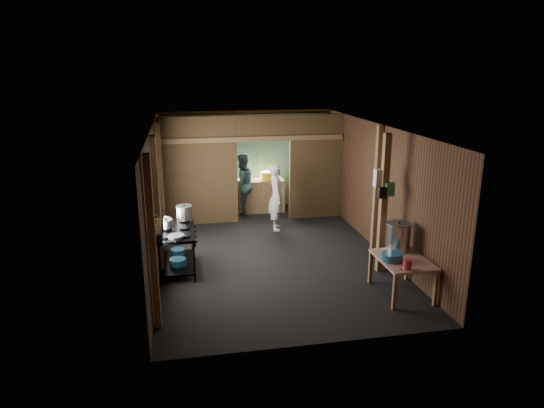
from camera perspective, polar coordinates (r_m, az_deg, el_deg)
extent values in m
cube|color=black|center=(10.08, -0.21, -5.71)|extent=(4.50, 7.00, 0.00)
cube|color=#302C29|center=(9.43, -0.23, 9.13)|extent=(4.50, 7.00, 0.00)
cube|color=#4A321D|center=(13.04, -3.06, 5.27)|extent=(4.50, 0.00, 2.60)
cube|color=#4A321D|center=(6.43, 5.56, -6.28)|extent=(4.50, 0.00, 2.60)
cube|color=#4A321D|center=(9.53, -13.64, 0.78)|extent=(0.00, 7.00, 2.60)
cube|color=#4A321D|center=(10.31, 12.17, 2.02)|extent=(0.00, 7.00, 2.60)
cube|color=brown|center=(11.66, -8.66, 3.81)|extent=(1.85, 0.10, 2.60)
cube|color=brown|center=(12.11, 5.21, 4.38)|extent=(1.35, 0.10, 2.60)
cube|color=brown|center=(11.66, -1.02, 8.97)|extent=(1.30, 0.10, 0.60)
cube|color=#679D9C|center=(12.99, -3.02, 5.00)|extent=(4.40, 0.06, 2.50)
cube|color=#A5784A|center=(12.75, -1.33, 1.00)|extent=(1.20, 0.50, 0.85)
cylinder|color=silver|center=(12.88, -1.93, 7.85)|extent=(0.20, 0.03, 0.20)
cube|color=#A5784A|center=(7.05, -13.93, -4.66)|extent=(0.10, 0.12, 2.60)
cube|color=#A5784A|center=(8.76, -13.40, -0.55)|extent=(0.10, 0.12, 2.60)
cube|color=#A5784A|center=(10.69, -13.01, 2.46)|extent=(0.10, 0.12, 2.60)
cube|color=#A5784A|center=(10.10, 12.24, 1.73)|extent=(0.10, 0.12, 2.60)
cube|color=#A5784A|center=(9.00, 12.99, -0.07)|extent=(0.12, 0.12, 2.60)
cube|color=#A5784A|center=(11.60, -2.20, 7.68)|extent=(4.40, 0.12, 0.12)
cylinder|color=slate|center=(9.83, -13.45, 3.36)|extent=(0.03, 0.34, 0.34)
cylinder|color=black|center=(10.25, -13.33, 3.30)|extent=(0.03, 0.30, 0.30)
cube|color=#A5784A|center=(7.48, -13.58, -2.60)|extent=(0.14, 0.80, 0.03)
cylinder|color=silver|center=(7.23, -13.69, -2.73)|extent=(0.07, 0.07, 0.10)
cylinder|color=yellow|center=(7.46, -13.61, -2.12)|extent=(0.08, 0.08, 0.10)
cylinder|color=#398952|center=(7.67, -13.55, -1.62)|extent=(0.06, 0.06, 0.10)
cube|color=silver|center=(8.94, 12.68, 3.01)|extent=(0.22, 0.15, 0.32)
cube|color=#398952|center=(8.90, 13.68, 1.71)|extent=(0.16, 0.12, 0.24)
cube|color=black|center=(8.84, 12.88, 1.32)|extent=(0.14, 0.10, 0.20)
cylinder|color=silver|center=(9.58, -12.29, -1.81)|extent=(0.20, 0.20, 0.10)
cylinder|color=#1D5275|center=(9.20, -11.06, -6.72)|extent=(0.31, 0.31, 0.13)
cylinder|color=#1D5275|center=(9.71, -11.07, -5.54)|extent=(0.27, 0.27, 0.11)
cylinder|color=#1D5275|center=(8.24, 13.99, -6.06)|extent=(0.40, 0.40, 0.13)
cylinder|color=#B22B3B|center=(7.95, 15.68, -6.87)|extent=(0.15, 0.15, 0.16)
cube|color=silver|center=(7.95, 15.90, -7.50)|extent=(0.29, 0.15, 0.01)
cylinder|color=yellow|center=(12.66, -0.50, 3.36)|extent=(0.38, 0.38, 0.21)
cylinder|color=maroon|center=(12.57, -3.22, 3.06)|extent=(0.11, 0.11, 0.13)
imported|color=silver|center=(11.25, 0.52, 0.85)|extent=(0.43, 0.61, 1.57)
imported|color=#437071|center=(12.50, -3.56, 2.41)|extent=(0.95, 0.86, 1.59)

